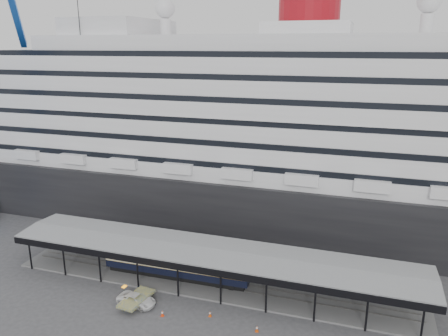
{
  "coord_description": "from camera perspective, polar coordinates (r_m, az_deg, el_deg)",
  "views": [
    {
      "loc": [
        18.09,
        -44.64,
        31.36
      ],
      "look_at": [
        1.03,
        8.0,
        15.67
      ],
      "focal_mm": 35.0,
      "sensor_mm": 36.0,
      "label": 1
    }
  ],
  "objects": [
    {
      "name": "platform_canopy",
      "position": [
        60.27,
        -1.86,
        -12.94
      ],
      "size": [
        56.0,
        9.18,
        5.3
      ],
      "color": "slate",
      "rests_on": "ground"
    },
    {
      "name": "traffic_cone_right",
      "position": [
        52.75,
        4.32,
        -20.19
      ],
      "size": [
        0.5,
        0.5,
        0.76
      ],
      "rotation": [
        0.0,
        0.0,
        0.34
      ],
      "color": "#CF450B",
      "rests_on": "ground"
    },
    {
      "name": "cruise_ship",
      "position": [
        79.8,
        4.67,
        6.4
      ],
      "size": [
        130.0,
        30.0,
        43.9
      ],
      "color": "black",
      "rests_on": "ground"
    },
    {
      "name": "port_truck",
      "position": [
        57.86,
        -11.36,
        -16.52
      ],
      "size": [
        5.23,
        2.88,
        1.39
      ],
      "primitive_type": "imported",
      "rotation": [
        0.0,
        0.0,
        1.45
      ],
      "color": "white",
      "rests_on": "ground"
    },
    {
      "name": "traffic_cone_mid",
      "position": [
        55.0,
        -1.84,
        -18.5
      ],
      "size": [
        0.39,
        0.39,
        0.71
      ],
      "rotation": [
        0.0,
        0.0,
        -0.08
      ],
      "color": "#D6490B",
      "rests_on": "ground"
    },
    {
      "name": "traffic_cone_left",
      "position": [
        55.51,
        -8.06,
        -18.26
      ],
      "size": [
        0.44,
        0.44,
        0.78
      ],
      "rotation": [
        0.0,
        0.0,
        -0.11
      ],
      "color": "red",
      "rests_on": "ground"
    },
    {
      "name": "pullman_carriage",
      "position": [
        61.85,
        -6.2,
        -12.1
      ],
      "size": [
        20.75,
        3.11,
        20.32
      ],
      "rotation": [
        0.0,
        0.0,
        0.02
      ],
      "color": "black",
      "rests_on": "ground"
    },
    {
      "name": "ground",
      "position": [
        57.48,
        -3.6,
        -17.27
      ],
      "size": [
        200.0,
        200.0,
        0.0
      ],
      "primitive_type": "plane",
      "color": "#3D3D40",
      "rests_on": "ground"
    }
  ]
}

